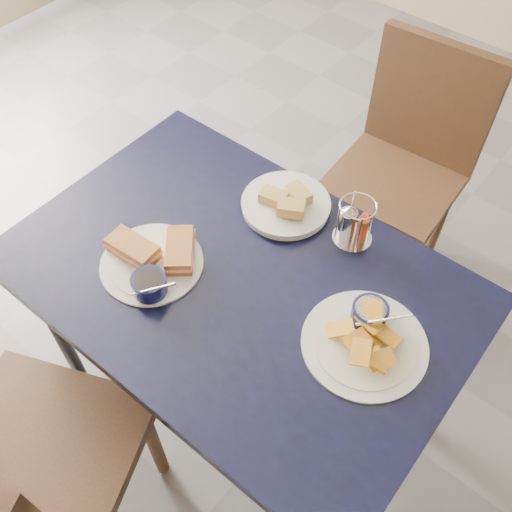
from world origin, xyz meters
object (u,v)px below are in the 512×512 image
Objects in this scene: chair_far at (410,154)px; plantain_plate at (366,334)px; sandwich_plate at (153,261)px; condiment_caddy at (353,224)px; dining_table at (238,290)px; bread_basket at (286,204)px.

chair_far is 0.97m from plantain_plate.
sandwich_plate is 2.23× the size of condiment_caddy.
condiment_caddy is (0.16, 0.30, 0.12)m from dining_table.
bread_basket reaches higher than dining_table.
bread_basket is at bearing 70.10° from sandwich_plate.
chair_far is 1.11m from sandwich_plate.
chair_far is 3.71× the size of bread_basket.
chair_far is 0.71m from condiment_caddy.
chair_far reaches higher than bread_basket.
chair_far is (0.02, 0.94, -0.14)m from dining_table.
bread_basket is at bearing 152.42° from plantain_plate.
chair_far is at bearing 83.75° from bread_basket.
sandwich_plate is 1.20× the size of bread_basket.
dining_table is at bearing -79.58° from bread_basket.
sandwich_plate and plantain_plate have the same top height.
chair_far is at bearing 111.00° from plantain_plate.
plantain_plate is 2.26× the size of condiment_caddy.
chair_far is at bearing 101.68° from condiment_caddy.
chair_far reaches higher than dining_table.
plantain_plate is 0.32m from condiment_caddy.
bread_basket is 1.87× the size of condiment_caddy.
plantain_plate is at bearing 17.51° from sandwich_plate.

